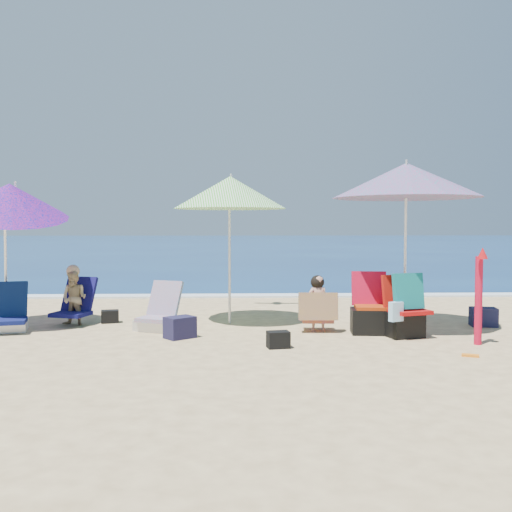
{
  "coord_description": "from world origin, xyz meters",
  "views": [
    {
      "loc": [
        -0.56,
        -7.23,
        1.53
      ],
      "look_at": [
        -0.3,
        1.0,
        1.1
      ],
      "focal_mm": 40.07,
      "sensor_mm": 36.0,
      "label": 1
    }
  ],
  "objects_px": {
    "umbrella_striped": "(230,193)",
    "person_left": "(75,298)",
    "furled_umbrella": "(479,291)",
    "umbrella_blue": "(9,200)",
    "camp_chair_right": "(404,314)",
    "person_center": "(318,304)",
    "chair_navy": "(9,318)",
    "chair_rainbow": "(158,317)",
    "umbrella_turquoise": "(406,181)",
    "camp_chair_left": "(369,315)"
  },
  "relations": [
    {
      "from": "umbrella_striped",
      "to": "person_left",
      "type": "height_order",
      "value": "umbrella_striped"
    },
    {
      "from": "furled_umbrella",
      "to": "umbrella_blue",
      "type": "bearing_deg",
      "value": 167.39
    },
    {
      "from": "camp_chair_right",
      "to": "person_center",
      "type": "relative_size",
      "value": 1.09
    },
    {
      "from": "chair_navy",
      "to": "chair_rainbow",
      "type": "bearing_deg",
      "value": 1.33
    },
    {
      "from": "umbrella_striped",
      "to": "chair_rainbow",
      "type": "height_order",
      "value": "umbrella_striped"
    },
    {
      "from": "chair_rainbow",
      "to": "person_center",
      "type": "bearing_deg",
      "value": -5.85
    },
    {
      "from": "umbrella_striped",
      "to": "chair_navy",
      "type": "relative_size",
      "value": 2.88
    },
    {
      "from": "umbrella_turquoise",
      "to": "umbrella_striped",
      "type": "height_order",
      "value": "umbrella_turquoise"
    },
    {
      "from": "umbrella_blue",
      "to": "furled_umbrella",
      "type": "relative_size",
      "value": 1.86
    },
    {
      "from": "umbrella_blue",
      "to": "chair_navy",
      "type": "relative_size",
      "value": 2.88
    },
    {
      "from": "furled_umbrella",
      "to": "chair_navy",
      "type": "xyz_separation_m",
      "value": [
        -6.45,
        1.18,
        -0.51
      ]
    },
    {
      "from": "umbrella_striped",
      "to": "camp_chair_left",
      "type": "relative_size",
      "value": 2.7
    },
    {
      "from": "camp_chair_right",
      "to": "person_center",
      "type": "bearing_deg",
      "value": 159.0
    },
    {
      "from": "umbrella_turquoise",
      "to": "camp_chair_left",
      "type": "xyz_separation_m",
      "value": [
        -0.61,
        -0.32,
        -1.94
      ]
    },
    {
      "from": "umbrella_blue",
      "to": "chair_navy",
      "type": "distance_m",
      "value": 1.76
    },
    {
      "from": "chair_rainbow",
      "to": "person_left",
      "type": "relative_size",
      "value": 0.86
    },
    {
      "from": "umbrella_turquoise",
      "to": "furled_umbrella",
      "type": "relative_size",
      "value": 2.03
    },
    {
      "from": "person_left",
      "to": "umbrella_turquoise",
      "type": "bearing_deg",
      "value": -5.73
    },
    {
      "from": "camp_chair_right",
      "to": "camp_chair_left",
      "type": "bearing_deg",
      "value": 143.61
    },
    {
      "from": "camp_chair_right",
      "to": "person_center",
      "type": "height_order",
      "value": "camp_chair_right"
    },
    {
      "from": "camp_chair_left",
      "to": "camp_chair_right",
      "type": "distance_m",
      "value": 0.52
    },
    {
      "from": "chair_rainbow",
      "to": "person_left",
      "type": "bearing_deg",
      "value": 161.46
    },
    {
      "from": "umbrella_striped",
      "to": "camp_chair_right",
      "type": "height_order",
      "value": "umbrella_striped"
    },
    {
      "from": "chair_navy",
      "to": "chair_rainbow",
      "type": "relative_size",
      "value": 1.02
    },
    {
      "from": "chair_rainbow",
      "to": "person_left",
      "type": "xyz_separation_m",
      "value": [
        -1.36,
        0.45,
        0.24
      ]
    },
    {
      "from": "umbrella_blue",
      "to": "person_left",
      "type": "xyz_separation_m",
      "value": [
        0.87,
        0.23,
        -1.5
      ]
    },
    {
      "from": "umbrella_turquoise",
      "to": "camp_chair_right",
      "type": "relative_size",
      "value": 2.86
    },
    {
      "from": "furled_umbrella",
      "to": "camp_chair_left",
      "type": "distance_m",
      "value": 1.56
    },
    {
      "from": "umbrella_striped",
      "to": "chair_rainbow",
      "type": "xyz_separation_m",
      "value": [
        -1.06,
        -0.56,
        -1.87
      ]
    },
    {
      "from": "person_center",
      "to": "umbrella_blue",
      "type": "bearing_deg",
      "value": 174.16
    },
    {
      "from": "umbrella_striped",
      "to": "furled_umbrella",
      "type": "xyz_separation_m",
      "value": [
        3.22,
        -1.79,
        -1.36
      ]
    },
    {
      "from": "camp_chair_right",
      "to": "person_center",
      "type": "distance_m",
      "value": 1.21
    },
    {
      "from": "furled_umbrella",
      "to": "person_center",
      "type": "xyz_separation_m",
      "value": [
        -1.94,
        0.99,
        -0.3
      ]
    },
    {
      "from": "umbrella_turquoise",
      "to": "person_left",
      "type": "relative_size",
      "value": 2.75
    },
    {
      "from": "person_left",
      "to": "furled_umbrella",
      "type": "bearing_deg",
      "value": -16.62
    },
    {
      "from": "umbrella_turquoise",
      "to": "chair_navy",
      "type": "xyz_separation_m",
      "value": [
        -5.84,
        -0.0,
        -2.01
      ]
    },
    {
      "from": "umbrella_striped",
      "to": "furled_umbrella",
      "type": "distance_m",
      "value": 3.93
    },
    {
      "from": "chair_rainbow",
      "to": "umbrella_blue",
      "type": "bearing_deg",
      "value": 174.17
    },
    {
      "from": "umbrella_turquoise",
      "to": "chair_rainbow",
      "type": "height_order",
      "value": "umbrella_turquoise"
    },
    {
      "from": "umbrella_turquoise",
      "to": "person_left",
      "type": "distance_m",
      "value": 5.35
    },
    {
      "from": "umbrella_blue",
      "to": "chair_rainbow",
      "type": "distance_m",
      "value": 2.83
    },
    {
      "from": "camp_chair_right",
      "to": "person_left",
      "type": "distance_m",
      "value": 4.95
    },
    {
      "from": "chair_rainbow",
      "to": "chair_navy",
      "type": "bearing_deg",
      "value": -178.67
    },
    {
      "from": "umbrella_turquoise",
      "to": "camp_chair_right",
      "type": "xyz_separation_m",
      "value": [
        -0.2,
        -0.62,
        -1.88
      ]
    },
    {
      "from": "chair_rainbow",
      "to": "person_left",
      "type": "distance_m",
      "value": 1.45
    },
    {
      "from": "camp_chair_right",
      "to": "furled_umbrella",
      "type": "bearing_deg",
      "value": -34.29
    },
    {
      "from": "umbrella_striped",
      "to": "person_center",
      "type": "bearing_deg",
      "value": -32.12
    },
    {
      "from": "camp_chair_left",
      "to": "furled_umbrella",
      "type": "bearing_deg",
      "value": -35.0
    },
    {
      "from": "furled_umbrella",
      "to": "chair_rainbow",
      "type": "xyz_separation_m",
      "value": [
        -4.28,
        1.23,
        -0.51
      ]
    },
    {
      "from": "camp_chair_left",
      "to": "chair_rainbow",
      "type": "bearing_deg",
      "value": 173.11
    }
  ]
}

